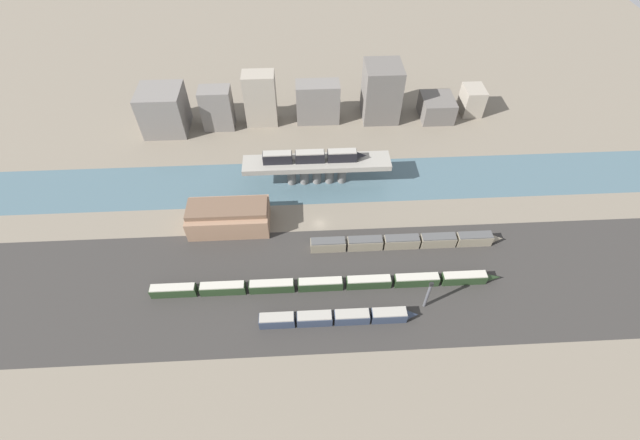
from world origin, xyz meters
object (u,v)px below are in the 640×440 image
train_on_bridge (313,156)px  warehouse_building (229,217)px  train_yard_near (338,318)px  train_yard_far (406,242)px  train_yard_mid (326,284)px  signal_tower (428,295)px

train_on_bridge → warehouse_building: bearing=-145.2°
train_on_bridge → train_yard_near: size_ratio=0.82×
train_yard_far → warehouse_building: size_ratio=2.35×
train_yard_mid → signal_tower: signal_tower is taller
train_on_bridge → signal_tower: size_ratio=3.11×
warehouse_building → train_yard_far: bearing=-11.6°
train_yard_far → warehouse_building: 56.60m
train_yard_near → warehouse_building: 48.73m
train_on_bridge → train_yard_far: 42.34m
train_on_bridge → train_yard_mid: size_ratio=0.35×
train_yard_far → train_on_bridge: bearing=131.5°
signal_tower → train_on_bridge: bearing=118.8°
train_yard_near → warehouse_building: (-32.25, 36.45, 2.45)m
train_yard_near → signal_tower: (24.67, 3.51, 3.88)m
train_yard_mid → train_yard_far: (25.78, 14.15, 0.25)m
train_yard_mid → train_yard_far: 29.41m
train_on_bridge → warehouse_building: (-28.08, -19.50, -7.44)m
train_on_bridge → train_yard_mid: (1.54, -45.01, -9.94)m
train_on_bridge → signal_tower: 60.15m
train_yard_near → train_yard_far: train_yard_far is taller
train_yard_mid → signal_tower: (27.30, -7.43, 3.93)m
train_yard_mid → train_yard_near: bearing=-76.5°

